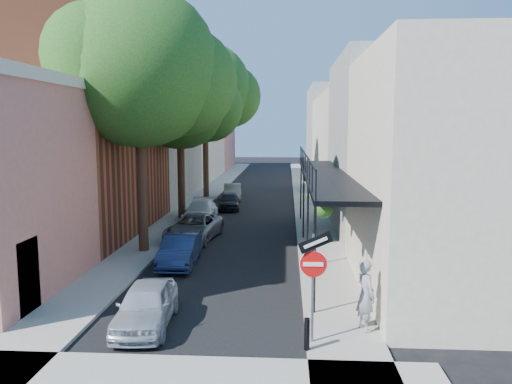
# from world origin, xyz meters

# --- Properties ---
(ground) EXTENTS (160.00, 160.00, 0.00)m
(ground) POSITION_xyz_m (0.00, 0.00, 0.00)
(ground) COLOR black
(ground) RESTS_ON ground
(road_surface) EXTENTS (6.00, 64.00, 0.01)m
(road_surface) POSITION_xyz_m (0.00, 30.00, 0.01)
(road_surface) COLOR black
(road_surface) RESTS_ON ground
(sidewalk_left) EXTENTS (2.00, 64.00, 0.12)m
(sidewalk_left) POSITION_xyz_m (-4.00, 30.00, 0.06)
(sidewalk_left) COLOR gray
(sidewalk_left) RESTS_ON ground
(sidewalk_right) EXTENTS (2.00, 64.00, 0.12)m
(sidewalk_right) POSITION_xyz_m (4.00, 30.00, 0.06)
(sidewalk_right) COLOR gray
(sidewalk_right) RESTS_ON ground
(sidewalk_cross) EXTENTS (12.00, 2.00, 0.12)m
(sidewalk_cross) POSITION_xyz_m (0.00, -1.00, 0.06)
(sidewalk_cross) COLOR gray
(sidewalk_cross) RESTS_ON ground
(buildings_left) EXTENTS (10.10, 59.10, 12.00)m
(buildings_left) POSITION_xyz_m (-9.30, 28.76, 4.94)
(buildings_left) COLOR tan
(buildings_left) RESTS_ON ground
(buildings_right) EXTENTS (9.80, 55.00, 10.00)m
(buildings_right) POSITION_xyz_m (8.99, 29.49, 4.42)
(buildings_right) COLOR beige
(buildings_right) RESTS_ON ground
(sign_post) EXTENTS (0.89, 0.17, 2.99)m
(sign_post) POSITION_xyz_m (3.16, 0.97, 2.04)
(sign_post) COLOR #595B60
(sign_post) RESTS_ON ground
(bollard) EXTENTS (0.14, 0.14, 0.80)m
(bollard) POSITION_xyz_m (3.00, 0.50, 0.52)
(bollard) COLOR black
(bollard) RESTS_ON sidewalk_right
(oak_near) EXTENTS (7.48, 6.80, 11.42)m
(oak_near) POSITION_xyz_m (-3.37, 10.26, 7.88)
(oak_near) COLOR #362015
(oak_near) RESTS_ON ground
(oak_mid) EXTENTS (6.60, 6.00, 10.20)m
(oak_mid) POSITION_xyz_m (-3.42, 18.23, 7.06)
(oak_mid) COLOR #362015
(oak_mid) RESTS_ON ground
(oak_far) EXTENTS (7.70, 7.00, 11.90)m
(oak_far) POSITION_xyz_m (-3.35, 27.27, 8.26)
(oak_far) COLOR #362015
(oak_far) RESTS_ON ground
(parked_car_a) EXTENTS (1.67, 3.66, 1.22)m
(parked_car_a) POSITION_xyz_m (-1.40, 1.97, 0.61)
(parked_car_a) COLOR #A0A7B2
(parked_car_a) RESTS_ON ground
(parked_car_b) EXTENTS (1.43, 3.78, 1.23)m
(parked_car_b) POSITION_xyz_m (-1.78, 8.13, 0.62)
(parked_car_b) COLOR #152144
(parked_car_b) RESTS_ON ground
(parked_car_c) EXTENTS (2.55, 4.72, 1.26)m
(parked_car_c) POSITION_xyz_m (-2.05, 12.56, 0.63)
(parked_car_c) COLOR slate
(parked_car_c) RESTS_ON ground
(parked_car_d) EXTENTS (1.83, 4.30, 1.24)m
(parked_car_d) POSITION_xyz_m (-2.55, 17.25, 0.62)
(parked_car_d) COLOR white
(parked_car_d) RESTS_ON ground
(parked_car_e) EXTENTS (1.69, 3.53, 1.17)m
(parked_car_e) POSITION_xyz_m (-1.40, 21.80, 0.58)
(parked_car_e) COLOR black
(parked_car_e) RESTS_ON ground
(parked_car_f) EXTENTS (1.74, 3.80, 1.21)m
(parked_car_f) POSITION_xyz_m (-1.68, 26.33, 0.60)
(parked_car_f) COLOR slate
(parked_car_f) RESTS_ON ground
(pedestrian) EXTENTS (0.69, 0.83, 1.93)m
(pedestrian) POSITION_xyz_m (4.60, 1.82, 1.09)
(pedestrian) COLOR gray
(pedestrian) RESTS_ON sidewalk_right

